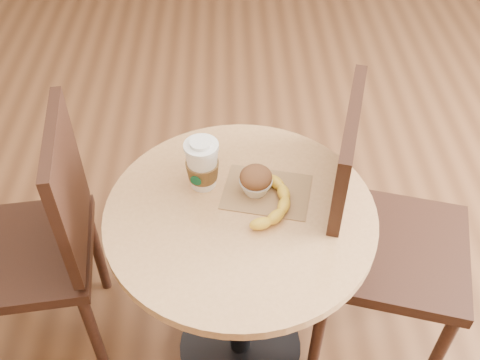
{
  "coord_description": "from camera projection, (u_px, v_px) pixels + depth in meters",
  "views": [
    {
      "loc": [
        0.05,
        -1.14,
        1.89
      ],
      "look_at": [
        0.08,
        -0.08,
        0.83
      ],
      "focal_mm": 42.0,
      "sensor_mm": 36.0,
      "label": 1
    }
  ],
  "objects": [
    {
      "name": "chair_right",
      "position": [
        375.0,
        234.0,
        1.73
      ],
      "size": [
        0.54,
        0.54,
        1.01
      ],
      "rotation": [
        0.0,
        0.0,
        1.3
      ],
      "color": "black",
      "rests_on": "ground"
    },
    {
      "name": "kraft_bag",
      "position": [
        267.0,
        192.0,
        1.58
      ],
      "size": [
        0.27,
        0.23,
        0.0
      ],
      "primitive_type": "cube",
      "rotation": [
        0.0,
        0.0,
        -0.22
      ],
      "color": "#956F48",
      "rests_on": "cafe_table"
    },
    {
      "name": "cafe_table",
      "position": [
        240.0,
        256.0,
        1.67
      ],
      "size": [
        0.75,
        0.75,
        0.75
      ],
      "color": "black",
      "rests_on": "ground"
    },
    {
      "name": "muffin",
      "position": [
        256.0,
        181.0,
        1.55
      ],
      "size": [
        0.09,
        0.09,
        0.08
      ],
      "color": "silver",
      "rests_on": "kraft_bag"
    },
    {
      "name": "banana",
      "position": [
        272.0,
        198.0,
        1.54
      ],
      "size": [
        0.17,
        0.26,
        0.03
      ],
      "primitive_type": null,
      "rotation": [
        0.0,
        0.0,
        -0.16
      ],
      "color": "yellow",
      "rests_on": "kraft_bag"
    },
    {
      "name": "chair_left",
      "position": [
        43.0,
        240.0,
        1.75
      ],
      "size": [
        0.47,
        0.47,
        0.95
      ],
      "rotation": [
        0.0,
        0.0,
        -1.44
      ],
      "color": "black",
      "rests_on": "ground"
    },
    {
      "name": "coffee_cup",
      "position": [
        202.0,
        166.0,
        1.55
      ],
      "size": [
        0.1,
        0.1,
        0.16
      ],
      "rotation": [
        0.0,
        0.0,
        -0.38
      ],
      "color": "white",
      "rests_on": "cafe_table"
    }
  ]
}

